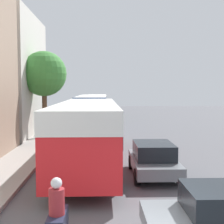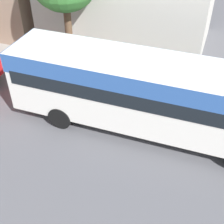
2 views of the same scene
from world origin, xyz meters
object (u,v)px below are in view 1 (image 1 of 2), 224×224
at_px(car_far_curb, 154,159).
at_px(bus_third_in_line, 97,103).
at_px(pedestrian_walking_away, 62,118).
at_px(bus_lead, 88,125).
at_px(bus_following, 92,108).
at_px(motorcycle_behind_lead, 57,221).

bearing_deg(car_far_curb, bus_third_in_line, 95.88).
relative_size(car_far_curb, pedestrian_walking_away, 2.37).
distance_m(bus_third_in_line, pedestrian_walking_away, 12.09).
height_order(bus_lead, car_far_curb, bus_lead).
relative_size(bus_lead, bus_third_in_line, 1.23).
height_order(bus_following, motorcycle_behind_lead, bus_following).
xyz_separation_m(car_far_curb, pedestrian_walking_away, (-6.00, 16.78, 0.23)).
xyz_separation_m(bus_following, bus_third_in_line, (0.18, 13.13, -0.12)).
distance_m(bus_following, car_far_curb, 15.67).
height_order(bus_lead, bus_following, bus_following).
distance_m(bus_third_in_line, car_far_curb, 28.61).
bearing_deg(bus_lead, car_far_curb, -32.55).
height_order(motorcycle_behind_lead, car_far_curb, motorcycle_behind_lead).
bearing_deg(bus_lead, bus_following, 91.04).
bearing_deg(bus_lead, bus_third_in_line, 90.13).
bearing_deg(bus_third_in_line, motorcycle_behind_lead, -90.49).
height_order(motorcycle_behind_lead, pedestrian_walking_away, pedestrian_walking_away).
bearing_deg(bus_third_in_line, bus_following, -90.80).
height_order(bus_following, bus_third_in_line, bus_following).
relative_size(motorcycle_behind_lead, pedestrian_walking_away, 1.37).
bearing_deg(car_far_curb, pedestrian_walking_away, 109.66).
bearing_deg(pedestrian_walking_away, bus_third_in_line, 75.24).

